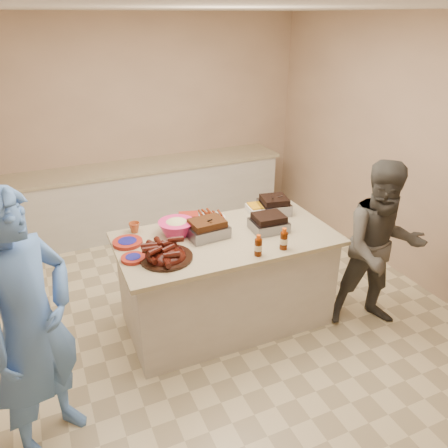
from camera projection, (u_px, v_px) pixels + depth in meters
name	position (u px, v px, depth m)	size (l,w,h in m)	color
room	(214.00, 316.00, 4.26)	(4.50, 5.00, 2.70)	tan
back_counter	(150.00, 196.00, 5.87)	(3.60, 0.64, 0.90)	beige
island	(226.00, 320.00, 4.20)	(1.90, 1.00, 0.90)	beige
rib_platter	(166.00, 259.00, 3.47)	(0.43, 0.43, 0.17)	#401009
pulled_pork_tray	(207.00, 237.00, 3.81)	(0.34, 0.26, 0.10)	#47230F
brisket_tray	(268.00, 230.00, 3.93)	(0.31, 0.26, 0.09)	black
roasting_pan	(274.00, 213.00, 4.28)	(0.28, 0.28, 0.11)	gray
coleslaw_bowl	(177.00, 235.00, 3.85)	(0.32, 0.32, 0.22)	#DC256D
sausage_plate	(211.00, 219.00, 4.15)	(0.27, 0.27, 0.05)	silver
mac_cheese_dish	(262.00, 211.00, 4.32)	(0.28, 0.20, 0.07)	orange
bbq_bottle_a	(258.00, 255.00, 3.52)	(0.06, 0.06, 0.18)	#471802
bbq_bottle_b	(283.00, 249.00, 3.61)	(0.06, 0.06, 0.19)	#471802
mustard_bottle	(204.00, 231.00, 3.91)	(0.04, 0.04, 0.11)	#EDA400
sauce_bowl	(208.00, 225.00, 4.02)	(0.13, 0.04, 0.13)	silver
plate_stack_large	(128.00, 244.00, 3.69)	(0.25, 0.25, 0.03)	maroon
plate_stack_small	(133.00, 260.00, 3.45)	(0.19, 0.19, 0.03)	maroon
plastic_cup	(135.00, 232.00, 3.89)	(0.10, 0.09, 0.10)	#A94F24
basket_stack	(189.00, 222.00, 4.07)	(0.18, 0.13, 0.09)	maroon
guest_blue	(57.00, 435.00, 3.05)	(0.68, 1.86, 0.45)	#5080D1
guest_gray	(368.00, 320.00, 4.20)	(0.77, 1.58, 0.60)	#4C4A44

